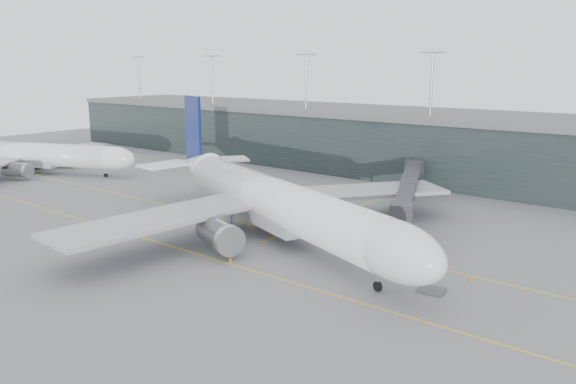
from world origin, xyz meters
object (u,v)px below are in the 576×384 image
Objects in this scene: second_aircraft at (34,155)px; gse_cart at (400,268)px; jet_bridge at (424,183)px; main_aircraft at (274,202)px.

gse_cart is (104.91, -6.31, -3.85)m from second_aircraft.
second_aircraft is 24.68× the size of gse_cart.
gse_cart is (12.19, -32.39, -4.26)m from jet_bridge.
gse_cart is at bearing 15.76° from main_aircraft.
jet_bridge is at bearing 91.32° from main_aircraft.
main_aircraft is 82.15m from second_aircraft.
jet_bridge is 96.32m from second_aircraft.
jet_bridge is at bearing -6.80° from second_aircraft.
jet_bridge is (10.70, 30.41, -0.69)m from main_aircraft.
gse_cart is at bearing -25.95° from second_aircraft.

